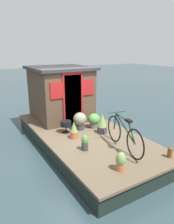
% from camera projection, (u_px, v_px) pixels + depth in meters
% --- Properties ---
extents(ground_plane, '(60.00, 60.00, 0.00)m').
position_uv_depth(ground_plane, '(84.00, 146.00, 6.59)').
color(ground_plane, '#2D4247').
extents(houseboat_deck, '(5.54, 2.60, 0.47)m').
position_uv_depth(houseboat_deck, '(84.00, 139.00, 6.52)').
color(houseboat_deck, brown).
rests_on(houseboat_deck, ground_plane).
extents(houseboat_cabin, '(2.13, 2.05, 1.89)m').
position_uv_depth(houseboat_cabin, '(61.00, 93.00, 7.54)').
color(houseboat_cabin, '#4C3828').
rests_on(houseboat_cabin, houseboat_deck).
extents(bicycle, '(1.75, 0.51, 0.88)m').
position_uv_depth(bicycle, '(124.00, 134.00, 5.23)').
color(bicycle, black).
rests_on(bicycle, houseboat_deck).
extents(potted_plant_thyme, '(0.18, 0.18, 0.40)m').
position_uv_depth(potted_plant_thyme, '(85.00, 143.00, 5.24)').
color(potted_plant_thyme, '#38383D').
rests_on(potted_plant_thyme, houseboat_deck).
extents(potted_plant_basil, '(0.22, 0.22, 0.42)m').
position_uv_depth(potted_plant_basil, '(121.00, 161.00, 4.34)').
color(potted_plant_basil, '#B2603D').
rests_on(potted_plant_basil, houseboat_deck).
extents(potted_plant_ivy, '(0.38, 0.38, 0.47)m').
position_uv_depth(potted_plant_ivy, '(94.00, 120.00, 6.76)').
color(potted_plant_ivy, slate).
rests_on(potted_plant_ivy, houseboat_deck).
extents(potted_plant_geranium, '(0.30, 0.30, 0.62)m').
position_uv_depth(potted_plant_geranium, '(102.00, 124.00, 6.30)').
color(potted_plant_geranium, '#38383D').
rests_on(potted_plant_geranium, houseboat_deck).
extents(potted_plant_mint, '(0.23, 0.23, 0.50)m').
position_uv_depth(potted_plant_mint, '(74.00, 130.00, 5.94)').
color(potted_plant_mint, '#B2603D').
rests_on(potted_plant_mint, houseboat_deck).
extents(potted_plant_sage, '(0.42, 0.42, 0.56)m').
position_uv_depth(potted_plant_sage, '(80.00, 120.00, 6.58)').
color(potted_plant_sage, '#38383D').
rests_on(potted_plant_sage, houseboat_deck).
extents(charcoal_grill, '(0.33, 0.33, 0.38)m').
position_uv_depth(charcoal_grill, '(66.00, 124.00, 6.32)').
color(charcoal_grill, black).
rests_on(charcoal_grill, houseboat_deck).
extents(mooring_bollard, '(0.12, 0.12, 0.27)m').
position_uv_depth(mooring_bollard, '(170.00, 152.00, 4.89)').
color(mooring_bollard, brown).
rests_on(mooring_bollard, houseboat_deck).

